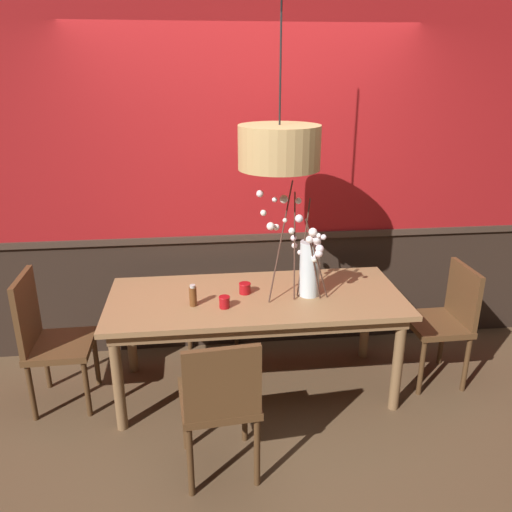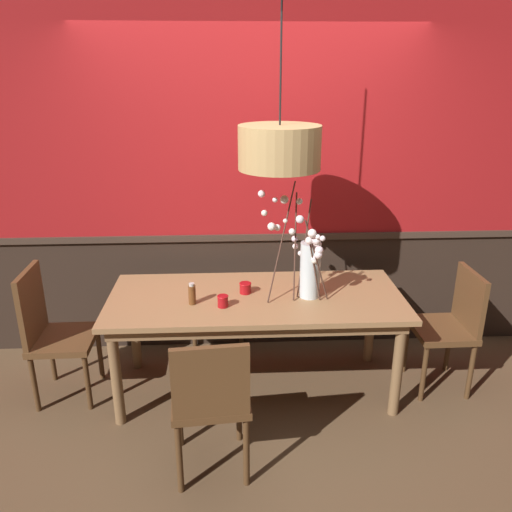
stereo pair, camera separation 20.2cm
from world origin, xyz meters
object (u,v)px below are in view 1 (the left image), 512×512
at_px(dining_table, 256,306).
at_px(pendant_lamp, 279,147).
at_px(condiment_bottle, 193,296).
at_px(candle_holder_nearer_center, 224,302).
at_px(candle_holder_nearer_edge, 245,288).
at_px(chair_near_side_left, 220,399).
at_px(vase_with_blossoms, 307,263).
at_px(chair_far_side_left, 210,277).
at_px(chair_head_east_end, 446,317).
at_px(chair_head_west_end, 47,335).

relative_size(dining_table, pendant_lamp, 1.71).
relative_size(dining_table, condiment_bottle, 13.61).
bearing_deg(candle_holder_nearer_center, dining_table, 35.13).
height_order(candle_holder_nearer_edge, condiment_bottle, condiment_bottle).
distance_m(candle_holder_nearer_center, candle_holder_nearer_edge, 0.26).
xyz_separation_m(chair_near_side_left, vase_with_blossoms, (0.63, 0.79, 0.46)).
bearing_deg(pendant_lamp, chair_far_side_left, 117.41).
relative_size(chair_head_east_end, vase_with_blossoms, 1.20).
distance_m(chair_far_side_left, condiment_bottle, 1.01).
relative_size(chair_head_west_end, condiment_bottle, 6.49).
height_order(chair_far_side_left, chair_near_side_left, chair_far_side_left).
bearing_deg(condiment_bottle, chair_head_west_end, 173.72).
height_order(chair_far_side_left, chair_head_west_end, chair_far_side_left).
bearing_deg(condiment_bottle, vase_with_blossoms, 6.03).
distance_m(vase_with_blossoms, pendant_lamp, 0.79).
bearing_deg(chair_near_side_left, candle_holder_nearer_edge, 75.72).
height_order(vase_with_blossoms, condiment_bottle, vase_with_blossoms).
xyz_separation_m(chair_head_east_end, candle_holder_nearer_edge, (-1.45, 0.07, 0.27)).
xyz_separation_m(chair_head_east_end, vase_with_blossoms, (-1.04, -0.01, 0.47)).
relative_size(dining_table, candle_holder_nearer_center, 25.49).
distance_m(chair_far_side_left, candle_holder_nearer_center, 1.05).
xyz_separation_m(chair_head_east_end, pendant_lamp, (-1.24, 0.03, 1.23)).
bearing_deg(dining_table, chair_head_west_end, 179.90).
bearing_deg(candle_holder_nearer_edge, candle_holder_nearer_center, -126.34).
relative_size(chair_near_side_left, condiment_bottle, 6.12).
height_order(chair_head_east_end, candle_holder_nearer_center, chair_head_east_end).
bearing_deg(pendant_lamp, chair_head_east_end, -1.17).
distance_m(dining_table, chair_head_west_end, 1.41).
xyz_separation_m(chair_near_side_left, pendant_lamp, (0.44, 0.82, 1.22)).
relative_size(chair_far_side_left, vase_with_blossoms, 1.30).
height_order(chair_head_east_end, condiment_bottle, chair_head_east_end).
xyz_separation_m(candle_holder_nearer_center, condiment_bottle, (-0.20, 0.05, 0.03)).
bearing_deg(condiment_bottle, candle_holder_nearer_center, -14.51).
bearing_deg(chair_head_east_end, chair_near_side_left, -154.53).
xyz_separation_m(chair_far_side_left, pendant_lamp, (0.44, -0.85, 1.20)).
distance_m(chair_near_side_left, pendant_lamp, 1.54).
xyz_separation_m(chair_head_east_end, condiment_bottle, (-1.81, -0.09, 0.30)).
xyz_separation_m(candle_holder_nearer_edge, condiment_bottle, (-0.35, -0.15, 0.03)).
distance_m(dining_table, condiment_bottle, 0.46).
xyz_separation_m(chair_near_side_left, chair_head_west_end, (-1.11, 0.82, 0.01)).
bearing_deg(candle_holder_nearer_center, chair_head_west_end, 172.29).
distance_m(condiment_bottle, pendant_lamp, 1.09).
xyz_separation_m(chair_head_east_end, chair_head_west_end, (-2.79, 0.02, 0.02)).
height_order(candle_holder_nearer_center, condiment_bottle, condiment_bottle).
relative_size(chair_near_side_left, pendant_lamp, 0.77).
bearing_deg(condiment_bottle, dining_table, 13.91).
height_order(chair_head_east_end, chair_head_west_end, chair_head_west_end).
height_order(chair_near_side_left, chair_head_west_end, chair_head_west_end).
bearing_deg(dining_table, pendant_lamp, 3.70).
relative_size(chair_head_east_end, chair_head_west_end, 0.93).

